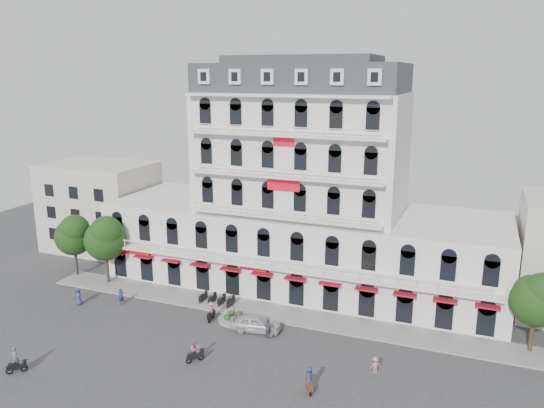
% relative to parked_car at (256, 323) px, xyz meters
% --- Properties ---
extents(ground, '(120.00, 120.00, 0.00)m').
position_rel_parked_car_xyz_m(ground, '(0.11, -4.82, -0.81)').
color(ground, '#38383A').
rests_on(ground, ground).
extents(sidewalk, '(53.00, 4.00, 0.16)m').
position_rel_parked_car_xyz_m(sidewalk, '(0.11, 4.18, -0.73)').
color(sidewalk, gray).
rests_on(sidewalk, ground).
extents(main_building, '(45.00, 15.00, 25.80)m').
position_rel_parked_car_xyz_m(main_building, '(0.11, 13.18, 9.15)').
color(main_building, silver).
rests_on(main_building, ground).
extents(flank_building_west, '(14.00, 10.00, 12.00)m').
position_rel_parked_car_xyz_m(flank_building_west, '(-29.89, 15.18, 5.19)').
color(flank_building_west, beige).
rests_on(flank_building_west, ground).
extents(traffic_island, '(3.20, 3.20, 1.60)m').
position_rel_parked_car_xyz_m(traffic_island, '(-2.89, 1.19, -0.56)').
color(traffic_island, gray).
rests_on(traffic_island, ground).
extents(parked_scooter_row, '(4.40, 1.80, 1.10)m').
position_rel_parked_car_xyz_m(parked_scooter_row, '(-6.24, 3.98, -0.81)').
color(parked_scooter_row, black).
rests_on(parked_scooter_row, ground).
extents(tree_west_outer, '(4.50, 4.48, 7.76)m').
position_rel_parked_car_xyz_m(tree_west_outer, '(-25.84, 5.17, 4.54)').
color(tree_west_outer, '#382314').
rests_on(tree_west_outer, ground).
extents(tree_west_inner, '(4.76, 4.76, 8.25)m').
position_rel_parked_car_xyz_m(tree_west_inner, '(-20.84, 4.67, 4.87)').
color(tree_west_inner, '#382314').
rests_on(tree_west_inner, ground).
extents(tree_east_inner, '(4.40, 4.37, 7.57)m').
position_rel_parked_car_xyz_m(tree_east_inner, '(24.16, 5.17, 4.40)').
color(tree_east_inner, '#382314').
rests_on(tree_east_inner, ground).
extents(parked_car, '(5.00, 2.61, 1.63)m').
position_rel_parked_car_xyz_m(parked_car, '(0.00, 0.00, 0.00)').
color(parked_car, silver).
rests_on(parked_car, ground).
extents(rider_west, '(1.34, 1.27, 2.32)m').
position_rel_parked_car_xyz_m(rider_west, '(-15.52, -13.89, 0.26)').
color(rider_west, black).
rests_on(rider_west, ground).
extents(rider_southwest, '(1.21, 1.41, 2.07)m').
position_rel_parked_car_xyz_m(rider_southwest, '(-2.69, -7.05, 0.23)').
color(rider_southwest, black).
rests_on(rider_southwest, ground).
extents(rider_east, '(1.02, 1.55, 2.18)m').
position_rel_parked_car_xyz_m(rider_east, '(7.69, -7.67, 0.28)').
color(rider_east, brown).
rests_on(rider_east, ground).
extents(rider_center, '(0.66, 1.70, 1.97)m').
position_rel_parked_car_xyz_m(rider_center, '(-5.06, 0.47, 0.20)').
color(rider_center, black).
rests_on(rider_center, ground).
extents(pedestrian_left, '(1.06, 0.85, 1.89)m').
position_rel_parked_car_xyz_m(pedestrian_left, '(-19.89, -1.46, 0.13)').
color(pedestrian_left, navy).
rests_on(pedestrian_left, ground).
extents(pedestrian_mid, '(1.19, 1.00, 1.90)m').
position_rel_parked_car_xyz_m(pedestrian_mid, '(1.58, -0.87, 0.14)').
color(pedestrian_mid, '#58565D').
rests_on(pedestrian_mid, ground).
extents(pedestrian_right, '(1.10, 1.03, 1.49)m').
position_rel_parked_car_xyz_m(pedestrian_right, '(11.98, -3.25, -0.07)').
color(pedestrian_right, '#C56885').
rests_on(pedestrian_right, ground).
extents(pedestrian_far, '(0.73, 0.78, 1.79)m').
position_rel_parked_car_xyz_m(pedestrian_far, '(-15.75, 0.31, 0.08)').
color(pedestrian_far, navy).
rests_on(pedestrian_far, ground).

